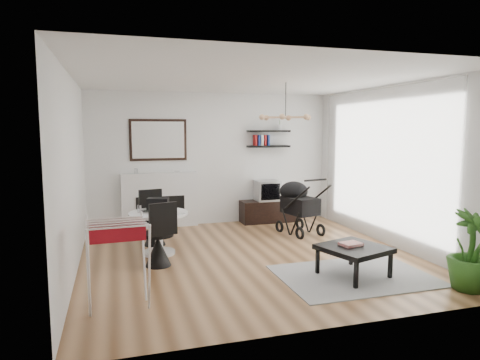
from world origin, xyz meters
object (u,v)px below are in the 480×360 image
object	(u,v)px
fireplace	(160,193)
coffee_table	(354,250)
drying_rack	(118,263)
tv_console	(270,211)
potted_plant	(471,251)
stroller	(298,209)
dining_table	(159,227)
crt_tv	(267,190)

from	to	relation	value
fireplace	coffee_table	size ratio (longest dim) A/B	2.21
fireplace	coffee_table	bearing A→B (deg)	-59.38
fireplace	coffee_table	world-z (taller)	fireplace
drying_rack	coffee_table	world-z (taller)	drying_rack
tv_console	potted_plant	bearing A→B (deg)	-77.02
fireplace	stroller	xyz separation A→B (m)	(2.45, -1.23, -0.21)
coffee_table	dining_table	bearing A→B (deg)	143.30
tv_console	potted_plant	distance (m)	4.46
stroller	dining_table	bearing A→B (deg)	-179.98
tv_console	drying_rack	bearing A→B (deg)	-130.45
fireplace	crt_tv	size ratio (longest dim) A/B	4.43
crt_tv	potted_plant	world-z (taller)	potted_plant
fireplace	drying_rack	distance (m)	3.93
dining_table	coffee_table	xyz separation A→B (m)	(2.39, -1.78, -0.08)
stroller	fireplace	bearing A→B (deg)	139.70
tv_console	dining_table	size ratio (longest dim) A/B	1.34
fireplace	tv_console	size ratio (longest dim) A/B	1.75
stroller	coffee_table	xyz separation A→B (m)	(-0.29, -2.43, -0.10)
drying_rack	dining_table	bearing A→B (deg)	69.01
coffee_table	potted_plant	bearing A→B (deg)	-36.49
tv_console	coffee_table	xyz separation A→B (m)	(-0.12, -3.51, 0.14)
potted_plant	fireplace	bearing A→B (deg)	126.19
tv_console	stroller	world-z (taller)	stroller
fireplace	crt_tv	world-z (taller)	fireplace
fireplace	drying_rack	size ratio (longest dim) A/B	2.20
fireplace	dining_table	distance (m)	1.91
fireplace	stroller	size ratio (longest dim) A/B	1.97
crt_tv	potted_plant	xyz separation A→B (m)	(1.06, -4.33, -0.18)
tv_console	crt_tv	distance (m)	0.45
tv_console	dining_table	distance (m)	3.05
tv_console	stroller	xyz separation A→B (m)	(0.17, -1.08, 0.24)
dining_table	stroller	xyz separation A→B (m)	(2.67, 0.66, 0.03)
crt_tv	stroller	size ratio (longest dim) A/B	0.44
dining_table	potted_plant	xyz separation A→B (m)	(3.50, -2.60, 0.05)
tv_console	crt_tv	size ratio (longest dim) A/B	2.53
dining_table	drying_rack	distance (m)	2.05
fireplace	stroller	world-z (taller)	fireplace
stroller	potted_plant	size ratio (longest dim) A/B	1.12
crt_tv	tv_console	bearing A→B (deg)	3.23
stroller	potted_plant	xyz separation A→B (m)	(0.83, -3.26, 0.02)
fireplace	coffee_table	xyz separation A→B (m)	(2.17, -3.66, -0.32)
crt_tv	coffee_table	bearing A→B (deg)	-90.95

